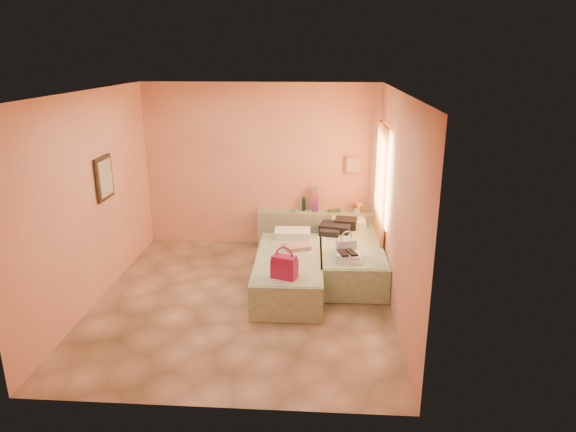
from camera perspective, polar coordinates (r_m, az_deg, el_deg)
name	(u,v)px	position (r m, az deg, el deg)	size (l,w,h in m)	color
ground	(244,300)	(7.20, -4.93, -9.27)	(4.50, 4.50, 0.00)	tan
room_walls	(261,164)	(7.10, -2.98, 5.75)	(4.02, 4.51, 2.81)	#EEAE7F
headboard_ledge	(317,229)	(8.93, 3.24, -1.49)	(2.05, 0.30, 0.65)	#989E81
bed_left	(289,273)	(7.39, 0.12, -6.31)	(0.90, 2.00, 0.50)	beige
bed_right	(350,259)	(7.93, 6.93, -4.71)	(0.90, 2.00, 0.50)	beige
water_bottle	(304,204)	(8.84, 1.75, 1.34)	(0.07, 0.07, 0.23)	#13351E
rainbow_box	(315,199)	(8.79, 3.02, 1.89)	(0.09, 0.09, 0.43)	#A51448
small_dish	(294,211)	(8.81, 0.68, 0.60)	(0.10, 0.10, 0.03)	#4E8F70
green_book	(335,211)	(8.84, 5.20, 0.60)	(0.19, 0.14, 0.03)	#274929
flower_vase	(357,206)	(8.77, 7.70, 1.08)	(0.18, 0.18, 0.24)	white
magenta_handbag	(284,267)	(6.58, -0.40, -5.64)	(0.32, 0.18, 0.30)	#A51448
khaki_garment	(297,247)	(7.56, 0.97, -3.42)	(0.36, 0.29, 0.06)	tan
clothes_pile	(338,226)	(8.31, 5.59, -1.16)	(0.53, 0.53, 0.16)	black
blue_handbag	(346,246)	(7.46, 6.48, -3.33)	(0.28, 0.12, 0.18)	#415F9C
towel_stack	(350,257)	(7.18, 6.95, -4.56)	(0.35, 0.30, 0.10)	white
sandal_pair	(347,253)	(7.16, 6.60, -4.09)	(0.19, 0.26, 0.03)	black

